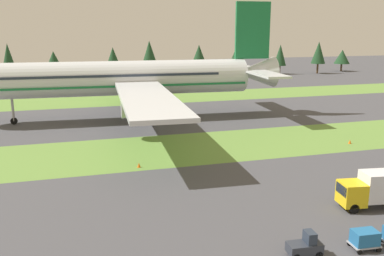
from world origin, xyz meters
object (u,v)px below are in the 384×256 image
object	(u,v)px
taxiway_marker_1	(350,142)
catering_truck	(376,188)
cargo_dolly_lead	(365,238)
taxiway_marker_0	(139,165)
baggage_tug	(305,246)
airliner	(128,78)

from	to	relation	value
taxiway_marker_1	catering_truck	bearing A→B (deg)	-120.64
cargo_dolly_lead	catering_truck	bearing A→B (deg)	-39.33
taxiway_marker_0	taxiway_marker_1	xyz separation A→B (m)	(32.12, 2.24, -0.00)
baggage_tug	taxiway_marker_0	world-z (taller)	baggage_tug
taxiway_marker_0	baggage_tug	bearing A→B (deg)	-69.57
baggage_tug	cargo_dolly_lead	bearing A→B (deg)	-90.00
cargo_dolly_lead	taxiway_marker_1	world-z (taller)	cargo_dolly_lead
airliner	taxiway_marker_0	bearing A→B (deg)	177.96
catering_truck	taxiway_marker_0	bearing A→B (deg)	55.96
catering_truck	airliner	bearing A→B (deg)	28.47
catering_truck	taxiway_marker_0	world-z (taller)	catering_truck
baggage_tug	taxiway_marker_1	size ratio (longest dim) A/B	4.44
cargo_dolly_lead	taxiway_marker_0	xyz separation A→B (m)	(-14.00, 24.49, -0.62)
cargo_dolly_lead	taxiway_marker_0	size ratio (longest dim) A/B	3.79
catering_truck	taxiway_marker_1	xyz separation A→B (m)	(12.04, 20.32, -1.65)
baggage_tug	cargo_dolly_lead	world-z (taller)	baggage_tug
baggage_tug	taxiway_marker_1	xyz separation A→B (m)	(23.13, 26.36, -0.51)
catering_truck	taxiway_marker_1	size ratio (longest dim) A/B	11.90
taxiway_marker_0	taxiway_marker_1	bearing A→B (deg)	3.98
cargo_dolly_lead	taxiway_marker_1	size ratio (longest dim) A/B	3.80
taxiway_marker_1	baggage_tug	bearing A→B (deg)	-131.27
catering_truck	taxiway_marker_1	distance (m)	23.68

